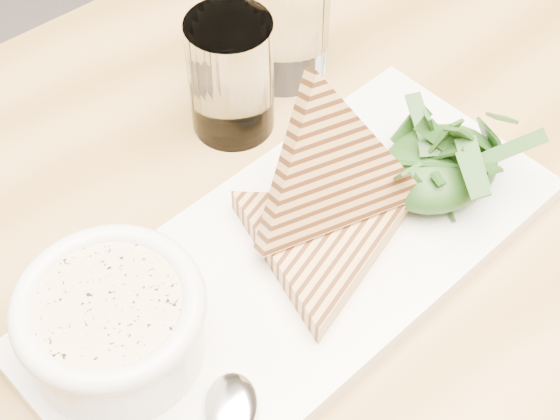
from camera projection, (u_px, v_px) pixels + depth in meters
table_top at (301, 382)px, 0.56m from camera, size 1.25×0.88×0.04m
table_leg_br at (463, 122)px, 1.23m from camera, size 0.06×0.06×0.72m
platter at (297, 267)px, 0.58m from camera, size 0.40×0.22×0.02m
soup_bowl at (115, 330)px, 0.52m from camera, size 0.11×0.11×0.04m
soup at (109, 307)px, 0.50m from camera, size 0.09×0.09×0.01m
bowl_rim at (108, 305)px, 0.49m from camera, size 0.11×0.11×0.01m
sandwich_flat at (320, 244)px, 0.57m from camera, size 0.19×0.19×0.02m
sandwich_lean at (332, 173)px, 0.56m from camera, size 0.16×0.16×0.16m
salad_base at (438, 168)px, 0.60m from camera, size 0.09×0.07×0.04m
arugula_pile at (440, 159)px, 0.59m from camera, size 0.11×0.10×0.05m
spoon_bowl at (231, 406)px, 0.50m from camera, size 0.05×0.05×0.01m
glass_near at (231, 76)px, 0.64m from camera, size 0.06×0.06×0.10m
glass_far at (284, 14)px, 0.67m from camera, size 0.07×0.07×0.11m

